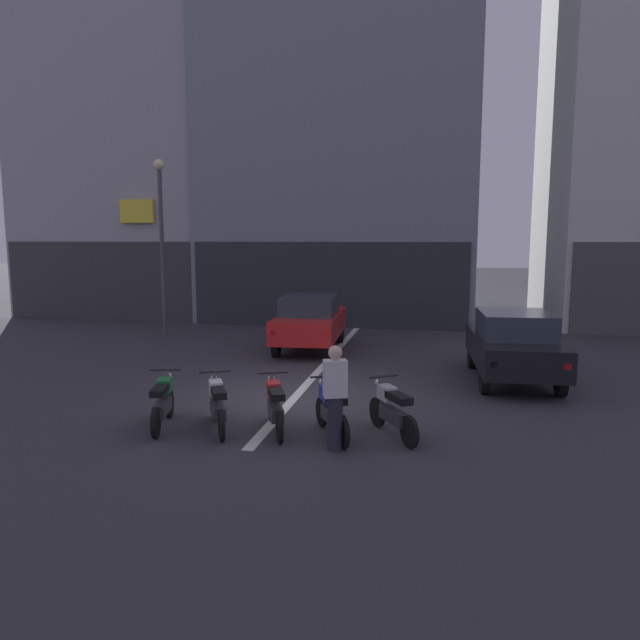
% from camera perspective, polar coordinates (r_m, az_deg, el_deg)
% --- Properties ---
extents(ground_plane, '(120.00, 120.00, 0.00)m').
position_cam_1_polar(ground_plane, '(12.19, -2.68, -7.78)').
color(ground_plane, '#333338').
extents(lane_centre_line, '(0.20, 18.00, 0.01)m').
position_cam_1_polar(lane_centre_line, '(17.93, 1.90, -2.69)').
color(lane_centre_line, silver).
rests_on(lane_centre_line, ground).
extents(building_corner_left, '(8.62, 8.26, 21.87)m').
position_cam_1_polar(building_corner_left, '(29.88, -17.08, 22.32)').
color(building_corner_left, '#9E9EA3').
rests_on(building_corner_left, ground).
extents(building_mid_block, '(10.81, 8.40, 19.98)m').
position_cam_1_polar(building_mid_block, '(26.79, 2.46, 22.31)').
color(building_mid_block, gray).
rests_on(building_mid_block, ground).
extents(car_red_crossing_near, '(1.99, 4.19, 1.64)m').
position_cam_1_polar(car_red_crossing_near, '(17.49, -0.96, -0.03)').
color(car_red_crossing_near, black).
rests_on(car_red_crossing_near, ground).
extents(car_black_parked_kerbside, '(1.94, 4.17, 1.64)m').
position_cam_1_polar(car_black_parked_kerbside, '(14.28, 18.33, -2.22)').
color(car_black_parked_kerbside, black).
rests_on(car_black_parked_kerbside, ground).
extents(street_lamp, '(0.36, 0.36, 5.89)m').
position_cam_1_polar(street_lamp, '(20.32, -15.22, 8.62)').
color(street_lamp, '#47474C').
rests_on(street_lamp, ground).
extents(motorcycle_green_row_leftmost, '(0.60, 1.63, 0.98)m').
position_cam_1_polar(motorcycle_green_row_leftmost, '(10.73, -15.09, -7.69)').
color(motorcycle_green_row_leftmost, black).
rests_on(motorcycle_green_row_leftmost, ground).
extents(motorcycle_white_row_left_mid, '(0.82, 1.52, 0.98)m').
position_cam_1_polar(motorcycle_white_row_left_mid, '(10.38, -9.98, -8.06)').
color(motorcycle_white_row_left_mid, black).
rests_on(motorcycle_white_row_left_mid, ground).
extents(motorcycle_red_row_centre, '(0.74, 1.57, 0.98)m').
position_cam_1_polar(motorcycle_red_row_centre, '(10.18, -4.41, -8.28)').
color(motorcycle_red_row_centre, black).
rests_on(motorcycle_red_row_centre, ground).
extents(motorcycle_blue_row_right_mid, '(0.84, 1.51, 0.98)m').
position_cam_1_polar(motorcycle_blue_row_right_mid, '(9.90, 1.12, -8.73)').
color(motorcycle_blue_row_right_mid, black).
rests_on(motorcycle_blue_row_right_mid, ground).
extents(motorcycle_silver_row_rightmost, '(0.94, 1.46, 0.98)m').
position_cam_1_polar(motorcycle_silver_row_rightmost, '(9.97, 7.06, -8.67)').
color(motorcycle_silver_row_rightmost, black).
rests_on(motorcycle_silver_row_rightmost, ground).
extents(person_by_motorcycles, '(0.41, 0.33, 1.67)m').
position_cam_1_polar(person_by_motorcycles, '(9.16, 1.48, -7.52)').
color(person_by_motorcycles, '#23232D').
rests_on(person_by_motorcycles, ground).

